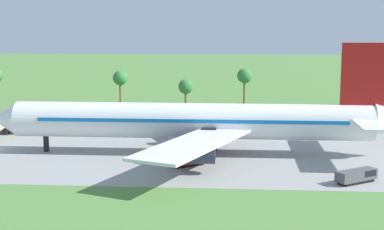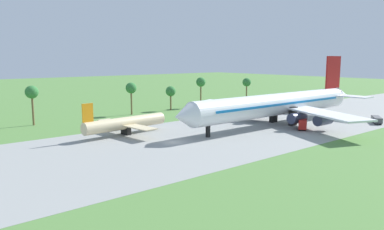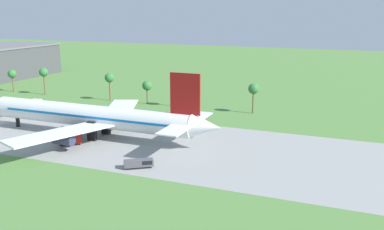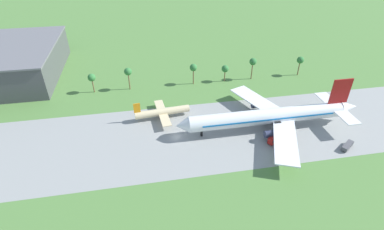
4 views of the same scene
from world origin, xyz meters
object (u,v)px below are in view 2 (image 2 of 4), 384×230
object	(u,v)px
regional_aircraft	(125,123)
jet_airliner	(280,104)
catering_van	(376,119)
baggage_tug	(303,124)

from	to	relation	value
regional_aircraft	jet_airliner	bearing A→B (deg)	-20.24
catering_van	baggage_tug	bearing A→B (deg)	162.62
regional_aircraft	baggage_tug	size ratio (longest dim) A/B	3.83
regional_aircraft	baggage_tug	world-z (taller)	regional_aircraft
jet_airliner	regional_aircraft	distance (m)	43.63
jet_airliner	baggage_tug	size ratio (longest dim) A/B	12.38
regional_aircraft	baggage_tug	distance (m)	45.65
jet_airliner	catering_van	distance (m)	28.76
regional_aircraft	baggage_tug	xyz separation A→B (m)	(38.96, -23.75, -1.34)
jet_airliner	baggage_tug	bearing A→B (deg)	-102.23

